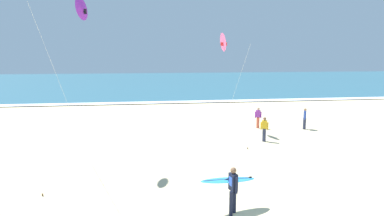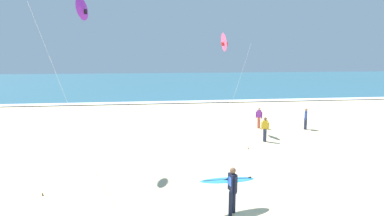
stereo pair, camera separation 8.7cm
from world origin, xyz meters
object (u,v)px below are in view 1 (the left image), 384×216
(bystander_purple_top, at_px, (258,118))
(kite_delta_rose_high, at_px, (224,42))
(kite_delta_violet_near, at_px, (82,9))
(bystander_yellow_top, at_px, (264,129))
(surfer_lead, at_px, (231,184))
(bystander_blue_top, at_px, (305,119))

(bystander_purple_top, bearing_deg, kite_delta_rose_high, -170.87)
(kite_delta_violet_near, height_order, bystander_yellow_top, kite_delta_violet_near)
(bystander_purple_top, xyz_separation_m, bystander_yellow_top, (-0.91, -3.78, 0.00))
(surfer_lead, bearing_deg, bystander_blue_top, 53.43)
(bystander_blue_top, bearing_deg, kite_delta_violet_near, -157.82)
(kite_delta_rose_high, height_order, bystander_purple_top, kite_delta_rose_high)
(bystander_yellow_top, bearing_deg, bystander_blue_top, 34.57)
(surfer_lead, height_order, bystander_blue_top, surfer_lead)
(kite_delta_violet_near, distance_m, kite_delta_rose_high, 10.60)
(bystander_yellow_top, height_order, bystander_blue_top, same)
(bystander_yellow_top, bearing_deg, kite_delta_violet_near, -163.69)
(surfer_lead, distance_m, bystander_blue_top, 14.81)
(bystander_blue_top, bearing_deg, bystander_purple_top, 165.41)
(kite_delta_violet_near, distance_m, bystander_blue_top, 17.15)
(surfer_lead, height_order, bystander_purple_top, surfer_lead)
(surfer_lead, xyz_separation_m, bystander_blue_top, (8.82, 11.89, -0.23))
(bystander_purple_top, bearing_deg, bystander_blue_top, -14.59)
(kite_delta_violet_near, bearing_deg, bystander_blue_top, 22.18)
(surfer_lead, relative_size, bystander_blue_top, 1.39)
(surfer_lead, bearing_deg, kite_delta_rose_high, 77.82)
(kite_delta_violet_near, height_order, kite_delta_rose_high, kite_delta_violet_near)
(kite_delta_rose_high, distance_m, bystander_purple_top, 6.26)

